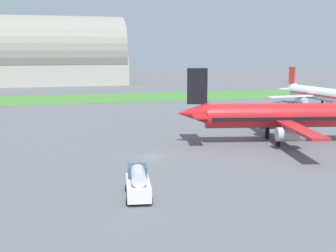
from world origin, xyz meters
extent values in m
plane|color=slate|center=(0.00, 0.00, 0.00)|extent=(600.00, 600.00, 0.00)
cube|color=#478438|center=(0.00, 82.19, 0.04)|extent=(360.00, 28.00, 0.08)
cylinder|color=white|center=(54.96, 43.43, 3.80)|extent=(4.89, 22.05, 3.34)
cone|color=white|center=(54.05, 56.15, 4.21)|extent=(3.30, 4.46, 3.01)
cube|color=red|center=(54.96, 43.43, 3.55)|extent=(4.87, 20.84, 0.47)
cube|color=white|center=(47.65, 43.51, 3.21)|extent=(14.69, 3.16, 0.33)
cylinder|color=#B7BABF|center=(59.57, 44.37, 2.02)|extent=(2.09, 3.77, 1.84)
cylinder|color=#B7BABF|center=(50.27, 43.70, 2.02)|extent=(2.09, 3.77, 1.84)
cube|color=red|center=(54.09, 55.54, 7.90)|extent=(0.59, 2.76, 4.86)
cube|color=white|center=(56.22, 55.70, 4.13)|extent=(4.37, 2.12, 0.27)
cube|color=white|center=(51.97, 55.39, 4.13)|extent=(4.37, 2.12, 0.27)
cylinder|color=black|center=(57.47, 45.13, 1.06)|extent=(0.60, 0.60, 2.13)
cylinder|color=black|center=(52.24, 44.75, 1.06)|extent=(0.60, 0.60, 2.13)
cylinder|color=red|center=(23.25, 4.28, 4.51)|extent=(26.26, 8.89, 3.97)
cone|color=red|center=(8.38, 7.19, 5.01)|extent=(5.64, 4.48, 3.57)
cube|color=black|center=(23.25, 4.28, 4.21)|extent=(24.86, 8.69, 0.56)
cube|color=red|center=(24.21, 12.92, 3.82)|extent=(5.81, 17.48, 0.40)
cube|color=red|center=(20.88, -4.08, 3.82)|extent=(5.81, 17.48, 0.40)
cylinder|color=#B7BABF|center=(23.61, 9.86, 2.40)|extent=(4.67, 2.98, 2.18)
cylinder|color=#B7BABF|center=(21.48, -1.02, 2.40)|extent=(4.67, 2.98, 2.18)
cube|color=black|center=(9.09, 7.06, 9.38)|extent=(3.28, 1.09, 5.77)
cube|color=red|center=(9.57, 9.53, 4.91)|extent=(3.10, 5.37, 0.32)
cube|color=red|center=(8.60, 4.58, 4.91)|extent=(3.10, 5.37, 0.32)
cylinder|color=black|center=(22.08, 7.69, 1.26)|extent=(0.71, 0.71, 2.53)
cylinder|color=black|center=(20.88, 1.57, 1.26)|extent=(0.71, 0.71, 2.53)
cube|color=white|center=(-5.60, -17.73, 1.05)|extent=(3.35, 6.79, 1.40)
cylinder|color=silver|center=(-5.72, -18.50, 2.52)|extent=(2.05, 3.76, 1.54)
cube|color=#334C60|center=(-5.33, -15.93, 2.35)|extent=(2.34, 2.62, 1.20)
cylinder|color=black|center=(-6.45, -15.30, 0.35)|extent=(0.35, 0.73, 0.70)
cylinder|color=black|center=(-4.07, -15.66, 0.35)|extent=(0.35, 0.73, 0.70)
cylinder|color=black|center=(-7.13, -19.80, 0.35)|extent=(0.35, 0.73, 0.70)
cylinder|color=black|center=(-4.75, -20.16, 0.35)|extent=(0.35, 0.73, 0.70)
cube|color=#B2AD9E|center=(-11.42, 146.13, 6.11)|extent=(64.01, 27.02, 12.21)
cylinder|color=gray|center=(-11.42, 146.13, 14.91)|extent=(62.73, 29.72, 29.72)
camera|label=1|loc=(-14.45, -62.78, 15.14)|focal=49.05mm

